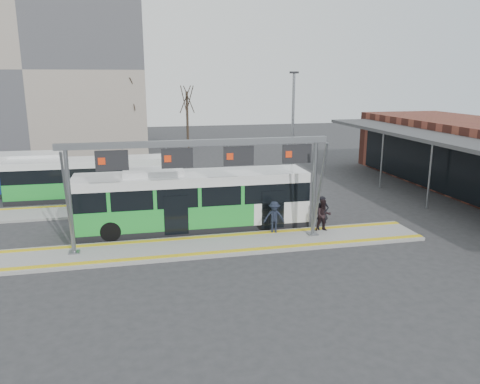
% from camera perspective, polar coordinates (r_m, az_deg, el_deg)
% --- Properties ---
extents(ground, '(120.00, 120.00, 0.00)m').
position_cam_1_polar(ground, '(23.50, -3.59, -6.73)').
color(ground, '#2D2D30').
rests_on(ground, ground).
extents(platform_main, '(22.00, 3.00, 0.15)m').
position_cam_1_polar(platform_main, '(23.48, -3.59, -6.56)').
color(platform_main, gray).
rests_on(platform_main, ground).
extents(platform_second, '(20.00, 3.00, 0.15)m').
position_cam_1_polar(platform_second, '(30.85, -13.37, -1.91)').
color(platform_second, gray).
rests_on(platform_second, ground).
extents(tactile_main, '(22.00, 2.65, 0.02)m').
position_cam_1_polar(tactile_main, '(23.45, -3.59, -6.36)').
color(tactile_main, gold).
rests_on(tactile_main, platform_main).
extents(tactile_second, '(20.00, 0.35, 0.02)m').
position_cam_1_polar(tactile_second, '(31.94, -13.37, -1.22)').
color(tactile_second, gold).
rests_on(tactile_second, platform_second).
extents(gantry, '(13.00, 1.68, 5.20)m').
position_cam_1_polar(gantry, '(22.56, -4.73, 3.72)').
color(gantry, slate).
rests_on(gantry, platform_main).
extents(apartment_block, '(24.50, 12.50, 18.40)m').
position_cam_1_polar(apartment_block, '(58.71, -23.84, 13.62)').
color(apartment_block, gray).
rests_on(apartment_block, ground).
extents(hero_bus, '(12.67, 2.82, 3.47)m').
position_cam_1_polar(hero_bus, '(25.97, -5.82, -1.09)').
color(hero_bus, black).
rests_on(hero_bus, ground).
extents(bg_bus_green, '(11.25, 2.57, 2.80)m').
position_cam_1_polar(bg_bus_green, '(34.06, -17.54, 1.56)').
color(bg_bus_green, black).
rests_on(bg_bus_green, ground).
extents(passenger_a, '(0.69, 0.46, 1.86)m').
position_cam_1_polar(passenger_a, '(25.75, 10.04, -2.54)').
color(passenger_a, black).
rests_on(passenger_a, platform_main).
extents(passenger_b, '(0.89, 0.71, 1.73)m').
position_cam_1_polar(passenger_b, '(25.57, 10.14, -2.81)').
color(passenger_b, black).
rests_on(passenger_b, platform_main).
extents(passenger_c, '(1.23, 0.91, 1.71)m').
position_cam_1_polar(passenger_c, '(24.96, 4.19, -3.07)').
color(passenger_c, black).
rests_on(passenger_c, platform_main).
extents(tree_left, '(1.40, 1.40, 8.51)m').
position_cam_1_polar(tree_left, '(52.41, -12.66, 11.53)').
color(tree_left, '#382B21').
rests_on(tree_left, ground).
extents(tree_mid, '(1.40, 1.40, 7.60)m').
position_cam_1_polar(tree_mid, '(54.17, -6.50, 11.10)').
color(tree_mid, '#382B21').
rests_on(tree_mid, ground).
extents(lamp_east, '(0.50, 0.25, 8.58)m').
position_cam_1_polar(lamp_east, '(29.05, 6.40, 6.40)').
color(lamp_east, slate).
rests_on(lamp_east, ground).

